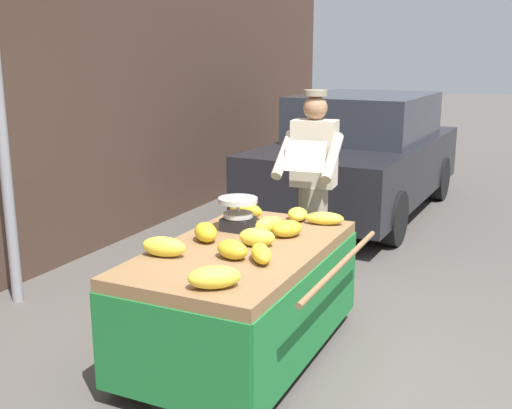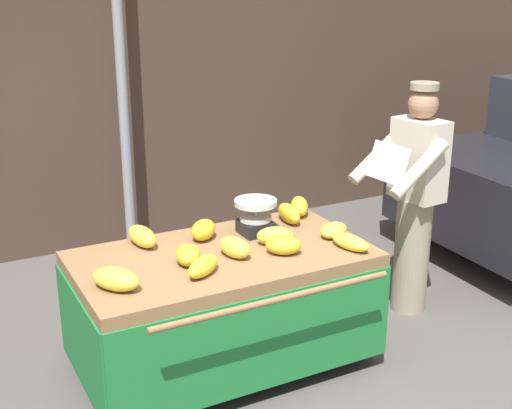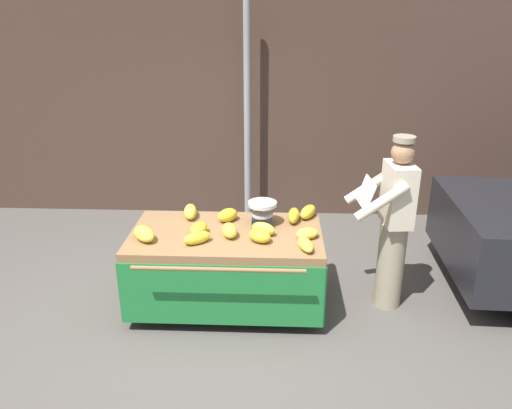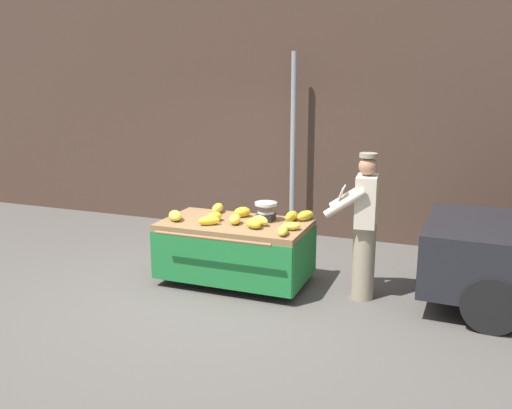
# 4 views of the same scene
# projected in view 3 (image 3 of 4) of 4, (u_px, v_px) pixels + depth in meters

# --- Properties ---
(ground_plane) EXTENTS (60.00, 60.00, 0.00)m
(ground_plane) POSITION_uv_depth(u_px,v_px,m) (212.00, 332.00, 4.55)
(ground_plane) COLOR #514C47
(back_wall) EXTENTS (16.00, 0.24, 4.10)m
(back_wall) POSITION_uv_depth(u_px,v_px,m) (235.00, 65.00, 6.59)
(back_wall) COLOR #473328
(back_wall) RESTS_ON ground
(street_pole) EXTENTS (0.09, 0.09, 2.93)m
(street_pole) POSITION_uv_depth(u_px,v_px,m) (247.00, 116.00, 6.43)
(street_pole) COLOR gray
(street_pole) RESTS_ON ground
(banana_cart) EXTENTS (1.83, 1.21, 0.79)m
(banana_cart) POSITION_uv_depth(u_px,v_px,m) (227.00, 252.00, 4.77)
(banana_cart) COLOR olive
(banana_cart) RESTS_ON ground
(weighing_scale) EXTENTS (0.28, 0.28, 0.23)m
(weighing_scale) POSITION_uv_depth(u_px,v_px,m) (262.00, 213.00, 4.82)
(weighing_scale) COLOR black
(weighing_scale) RESTS_ON banana_cart
(banana_bunch_0) EXTENTS (0.23, 0.30, 0.12)m
(banana_bunch_0) POSITION_uv_depth(u_px,v_px,m) (308.00, 212.00, 5.00)
(banana_bunch_0) COLOR yellow
(banana_bunch_0) RESTS_ON banana_cart
(banana_bunch_1) EXTENTS (0.18, 0.30, 0.09)m
(banana_bunch_1) POSITION_uv_depth(u_px,v_px,m) (305.00, 244.00, 4.35)
(banana_bunch_1) COLOR yellow
(banana_bunch_1) RESTS_ON banana_cart
(banana_bunch_2) EXTENTS (0.27, 0.25, 0.12)m
(banana_bunch_2) POSITION_uv_depth(u_px,v_px,m) (260.00, 236.00, 4.48)
(banana_bunch_2) COLOR gold
(banana_bunch_2) RESTS_ON banana_cart
(banana_bunch_3) EXTENTS (0.28, 0.24, 0.11)m
(banana_bunch_3) POSITION_uv_depth(u_px,v_px,m) (197.00, 238.00, 4.45)
(banana_bunch_3) COLOR yellow
(banana_bunch_3) RESTS_ON banana_cart
(banana_bunch_4) EXTENTS (0.17, 0.30, 0.13)m
(banana_bunch_4) POSITION_uv_depth(u_px,v_px,m) (190.00, 212.00, 5.00)
(banana_bunch_4) COLOR yellow
(banana_bunch_4) RESTS_ON banana_cart
(banana_bunch_5) EXTENTS (0.21, 0.25, 0.12)m
(banana_bunch_5) POSITION_uv_depth(u_px,v_px,m) (199.00, 229.00, 4.63)
(banana_bunch_5) COLOR gold
(banana_bunch_5) RESTS_ON banana_cart
(banana_bunch_6) EXTENTS (0.19, 0.26, 0.12)m
(banana_bunch_6) POSITION_uv_depth(u_px,v_px,m) (230.00, 230.00, 4.58)
(banana_bunch_6) COLOR yellow
(banana_bunch_6) RESTS_ON banana_cart
(banana_bunch_7) EXTENTS (0.14, 0.29, 0.13)m
(banana_bunch_7) POSITION_uv_depth(u_px,v_px,m) (294.00, 216.00, 4.91)
(banana_bunch_7) COLOR gold
(banana_bunch_7) RESTS_ON banana_cart
(banana_bunch_8) EXTENTS (0.30, 0.32, 0.12)m
(banana_bunch_8) POSITION_uv_depth(u_px,v_px,m) (144.00, 234.00, 4.52)
(banana_bunch_8) COLOR yellow
(banana_bunch_8) RESTS_ON banana_cart
(banana_bunch_9) EXTENTS (0.26, 0.26, 0.13)m
(banana_bunch_9) POSITION_uv_depth(u_px,v_px,m) (228.00, 215.00, 4.91)
(banana_bunch_9) COLOR gold
(banana_bunch_9) RESTS_ON banana_cart
(banana_bunch_10) EXTENTS (0.26, 0.21, 0.12)m
(banana_bunch_10) POSITION_uv_depth(u_px,v_px,m) (263.00, 229.00, 4.62)
(banana_bunch_10) COLOR yellow
(banana_bunch_10) RESTS_ON banana_cart
(banana_bunch_11) EXTENTS (0.26, 0.22, 0.09)m
(banana_bunch_11) POSITION_uv_depth(u_px,v_px,m) (307.00, 233.00, 4.56)
(banana_bunch_11) COLOR yellow
(banana_bunch_11) RESTS_ON banana_cart
(vendor_person) EXTENTS (0.60, 0.55, 1.71)m
(vendor_person) POSITION_uv_depth(u_px,v_px,m) (393.00, 224.00, 4.67)
(vendor_person) COLOR gray
(vendor_person) RESTS_ON ground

